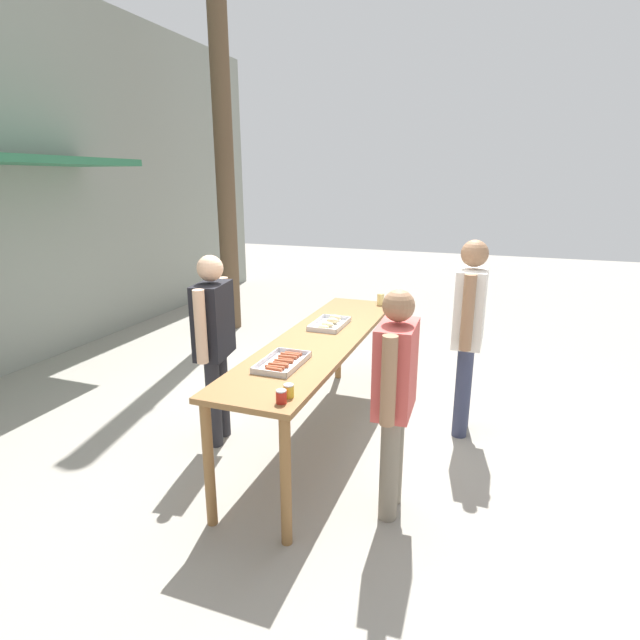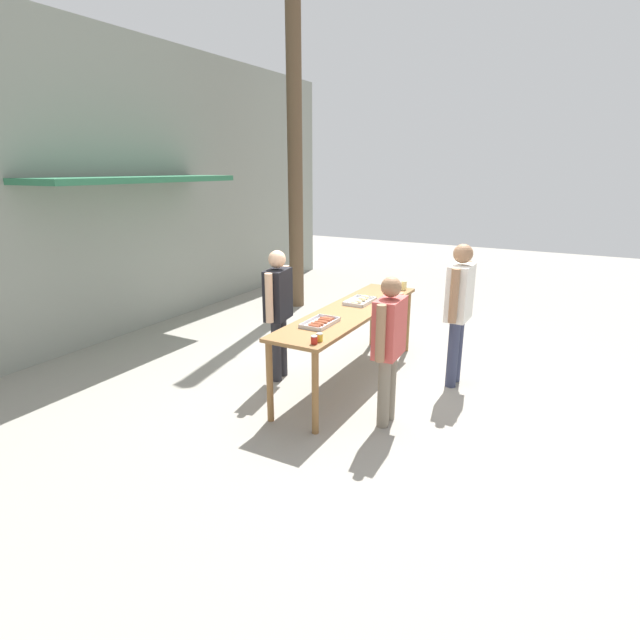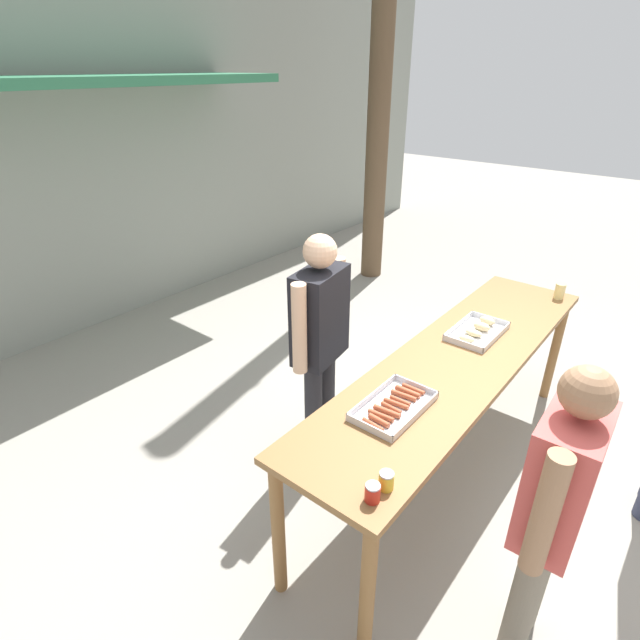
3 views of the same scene
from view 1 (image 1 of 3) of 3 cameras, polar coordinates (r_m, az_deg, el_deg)
The scene contains 11 objects.
ground_plane at distance 4.57m, azimuth 0.00°, elevation -13.07°, with size 24.00×24.00×0.00m, color gray.
serving_table at distance 4.24m, azimuth 0.00°, elevation -3.33°, with size 2.83×0.67×0.92m.
food_tray_sausages at distance 3.60m, azimuth -4.33°, elevation -4.91°, with size 0.47×0.27×0.04m.
food_tray_buns at distance 4.53m, azimuth 1.17°, elevation -0.38°, with size 0.45×0.28×0.07m.
condiment_jar_mustard at distance 3.00m, azimuth -4.44°, elevation -8.72°, with size 0.07×0.07×0.08m.
condiment_jar_ketchup at distance 3.07m, azimuth -3.60°, elevation -8.08°, with size 0.07×0.07×0.08m.
beer_cup at distance 5.31m, azimuth 6.95°, elevation 2.38°, with size 0.07×0.07×0.12m.
person_server_behind_table at distance 4.22m, azimuth -12.02°, elevation -1.61°, with size 0.58×0.29×1.63m.
person_customer_holding_hotdog at distance 3.28m, azimuth 8.57°, elevation -7.48°, with size 0.60×0.24×1.56m.
person_customer_with_cup at distance 4.45m, azimuth 16.65°, elevation -0.21°, with size 0.62×0.24×1.73m.
utility_pole at distance 7.62m, azimuth -11.23°, elevation 23.81°, with size 1.10×0.27×6.49m.
Camera 1 is at (-3.76, -1.37, 2.21)m, focal length 28.00 mm.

